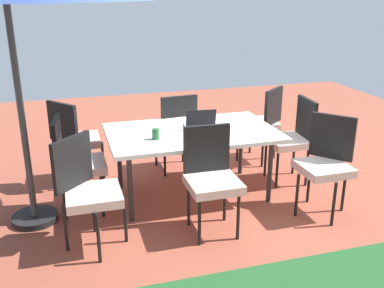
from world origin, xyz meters
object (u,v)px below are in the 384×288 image
chair_west (293,136)px  dining_table (192,135)px  chair_southwest (262,120)px  chair_northwest (326,160)px  chair_southeast (75,137)px  chair_east (75,160)px  cup (156,134)px  chair_south (175,128)px  chair_northeast (87,187)px  laptop (200,123)px  chair_north (211,175)px

chair_west → dining_table: bearing=-83.7°
chair_southwest → chair_northwest: size_ratio=1.00×
chair_southeast → chair_east: same height
dining_table → chair_west: 1.22m
cup → chair_east: bearing=-9.2°
chair_east → chair_northwest: same height
chair_south → chair_east: (1.21, 0.74, 0.00)m
chair_northwest → chair_south: bearing=177.7°
chair_northeast → cup: chair_northeast is taller
chair_south → laptop: size_ratio=2.84×
chair_southwest → laptop: chair_southwest is taller
chair_northeast → chair_north: (-1.10, 0.04, 0.00)m
chair_southwest → chair_north: 1.89m
chair_west → chair_northwest: 0.77m
chair_southwest → chair_east: size_ratio=1.00×
chair_west → chair_south: bearing=-114.3°
chair_south → chair_east: size_ratio=1.00×
chair_southwest → chair_northeast: bearing=-7.0°
dining_table → chair_north: chair_north is taller
chair_north → cup: bearing=123.6°
chair_southwest → chair_north: size_ratio=1.00×
chair_southwest → cup: (1.57, 0.88, 0.24)m
chair_south → chair_southeast: (1.18, -0.00, 0.00)m
chair_northeast → chair_southeast: same height
dining_table → chair_southeast: chair_southeast is taller
chair_southeast → laptop: size_ratio=2.84×
chair_northeast → cup: bearing=-7.0°
chair_southwest → chair_northwest: (-0.01, 1.46, 0.00)m
chair_south → laptop: (-0.12, 0.61, 0.23)m
chair_west → chair_northwest: size_ratio=1.00×
chair_south → chair_west: 1.39m
chair_west → chair_east: 2.43m
dining_table → chair_north: bearing=86.9°
chair_southwest → chair_west: 0.69m
chair_east → laptop: size_ratio=2.84×
chair_southwest → chair_southeast: same height
chair_south → chair_north: size_ratio=1.00×
chair_southeast → dining_table: bearing=-160.4°
chair_north → cup: size_ratio=9.04×
chair_northwest → cup: bearing=-151.2°
chair_southwest → laptop: size_ratio=2.84×
chair_east → chair_southeast: bearing=4.0°
dining_table → chair_northwest: size_ratio=1.80×
chair_northeast → chair_south: size_ratio=1.00×
chair_northeast → laptop: 1.51m
chair_southeast → chair_north: same height
laptop → chair_southwest: bearing=-142.6°
chair_northeast → chair_southwest: bearing=-12.6°
chair_west → chair_north: 1.48m
chair_southeast → chair_northwest: same height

